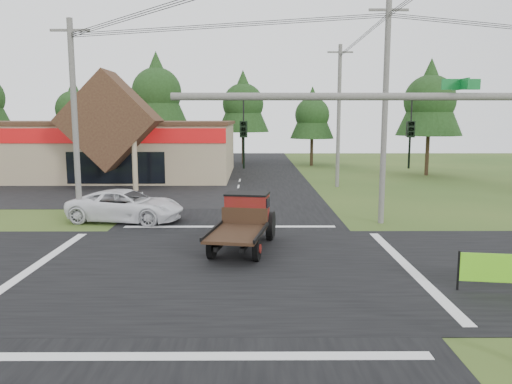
{
  "coord_description": "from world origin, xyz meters",
  "views": [
    {
      "loc": [
        1.2,
        -17.99,
        5.58
      ],
      "look_at": [
        1.33,
        4.49,
        2.2
      ],
      "focal_mm": 35.0,
      "sensor_mm": 36.0,
      "label": 1
    }
  ],
  "objects": [
    {
      "name": "ground",
      "position": [
        0.0,
        0.0,
        0.0
      ],
      "size": [
        120.0,
        120.0,
        0.0
      ],
      "primitive_type": "plane",
      "color": "#2D4B1A",
      "rests_on": "ground"
    },
    {
      "name": "road_ns",
      "position": [
        0.0,
        0.0,
        0.01
      ],
      "size": [
        12.0,
        120.0,
        0.02
      ],
      "primitive_type": "cube",
      "color": "black",
      "rests_on": "ground"
    },
    {
      "name": "road_ew",
      "position": [
        0.0,
        0.0,
        0.01
      ],
      "size": [
        120.0,
        12.0,
        0.02
      ],
      "primitive_type": "cube",
      "color": "black",
      "rests_on": "ground"
    },
    {
      "name": "parking_apron",
      "position": [
        -14.0,
        19.0,
        0.01
      ],
      "size": [
        28.0,
        14.0,
        0.02
      ],
      "primitive_type": "cube",
      "color": "black",
      "rests_on": "ground"
    },
    {
      "name": "cvs_building",
      "position": [
        -15.7,
        29.57,
        2.78
      ],
      "size": [
        30.4,
        18.2,
        9.19
      ],
      "color": "tan",
      "rests_on": "ground"
    },
    {
      "name": "traffic_signal_mast",
      "position": [
        5.82,
        -7.5,
        4.43
      ],
      "size": [
        8.12,
        0.24,
        7.0
      ],
      "color": "#595651",
      "rests_on": "ground"
    },
    {
      "name": "utility_pole_nw",
      "position": [
        -8.0,
        8.0,
        5.39
      ],
      "size": [
        2.0,
        0.3,
        10.5
      ],
      "color": "#595651",
      "rests_on": "ground"
    },
    {
      "name": "utility_pole_ne",
      "position": [
        8.0,
        8.0,
        5.89
      ],
      "size": [
        2.0,
        0.3,
        11.5
      ],
      "color": "#595651",
      "rests_on": "ground"
    },
    {
      "name": "utility_pole_n",
      "position": [
        8.0,
        22.0,
        5.74
      ],
      "size": [
        2.0,
        0.3,
        11.2
      ],
      "color": "#595651",
      "rests_on": "ground"
    },
    {
      "name": "tree_row_b",
      "position": [
        -20.0,
        42.0,
        6.7
      ],
      "size": [
        5.6,
        5.6,
        10.1
      ],
      "color": "#332316",
      "rests_on": "ground"
    },
    {
      "name": "tree_row_c",
      "position": [
        -10.0,
        41.0,
        8.72
      ],
      "size": [
        7.28,
        7.28,
        13.13
      ],
      "color": "#332316",
      "rests_on": "ground"
    },
    {
      "name": "tree_row_d",
      "position": [
        0.0,
        42.0,
        7.38
      ],
      "size": [
        6.16,
        6.16,
        11.11
      ],
      "color": "#332316",
      "rests_on": "ground"
    },
    {
      "name": "tree_row_e",
      "position": [
        8.0,
        40.0,
        6.03
      ],
      "size": [
        5.04,
        5.04,
        9.09
      ],
      "color": "#332316",
      "rests_on": "ground"
    },
    {
      "name": "tree_side_ne",
      "position": [
        18.0,
        30.0,
        7.38
      ],
      "size": [
        6.16,
        6.16,
        11.11
      ],
      "color": "#332316",
      "rests_on": "ground"
    },
    {
      "name": "antique_flatbed_truck",
      "position": [
        0.74,
        2.65,
        1.16
      ],
      "size": [
        3.07,
        5.83,
        2.32
      ],
      "primitive_type": null,
      "rotation": [
        0.0,
        0.0,
        -0.18
      ],
      "color": "#5E160D",
      "rests_on": "ground"
    },
    {
      "name": "white_pickup",
      "position": [
        -5.66,
        8.54,
        0.85
      ],
      "size": [
        6.53,
        3.84,
        1.7
      ],
      "primitive_type": "imported",
      "rotation": [
        0.0,
        0.0,
        1.4
      ],
      "color": "white",
      "rests_on": "ground"
    }
  ]
}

